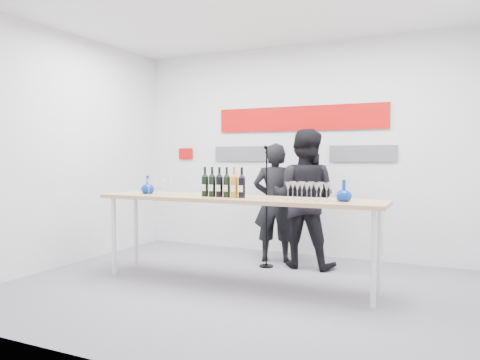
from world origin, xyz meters
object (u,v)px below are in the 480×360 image
Objects in this scene: tasting_table at (236,204)px; presenter_right at (304,198)px; presenter_left at (275,203)px; mic_stand at (266,230)px.

tasting_table is 1.19m from presenter_right.
mic_stand is at bearing 78.47° from presenter_left.
mic_stand is (0.02, -0.34, -0.32)m from presenter_left.
tasting_table is at bearing -100.37° from mic_stand.
mic_stand is at bearing 26.49° from presenter_right.
presenter_right is (0.42, 1.11, -0.02)m from tasting_table.
mic_stand is at bearing 89.08° from tasting_table.
presenter_right reaches higher than tasting_table.
mic_stand reaches higher than tasting_table.
presenter_left is 0.90× the size of presenter_right.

